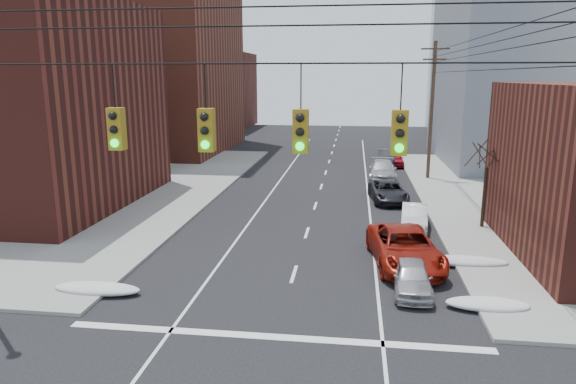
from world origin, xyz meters
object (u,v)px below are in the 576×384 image
(parked_car_d, at_px, (383,170))
(lot_car_d, at_px, (91,177))
(parked_car_f, at_px, (386,158))
(lot_car_c, at_px, (35,184))
(red_pickup, at_px, (405,247))
(lot_car_a, at_px, (67,193))
(parked_car_e, at_px, (395,159))
(parked_car_a, at_px, (412,277))
(parked_car_b, at_px, (414,217))
(lot_car_b, at_px, (130,177))
(parked_car_c, at_px, (388,192))

(parked_car_d, distance_m, lot_car_d, 22.98)
(parked_car_f, xyz_separation_m, lot_car_d, (-22.99, -12.77, 0.06))
(lot_car_c, bearing_deg, red_pickup, -130.75)
(lot_car_a, xyz_separation_m, lot_car_c, (-3.90, 2.52, -0.04))
(parked_car_e, relative_size, parked_car_f, 0.88)
(parked_car_d, bearing_deg, parked_car_e, 79.97)
(red_pickup, distance_m, parked_car_a, 2.99)
(parked_car_a, bearing_deg, parked_car_e, 88.73)
(parked_car_a, relative_size, lot_car_c, 0.71)
(parked_car_b, distance_m, lot_car_c, 26.03)
(parked_car_f, bearing_deg, parked_car_b, -85.64)
(lot_car_b, relative_size, lot_car_d, 1.26)
(parked_car_f, distance_m, lot_car_a, 28.54)
(parked_car_e, bearing_deg, red_pickup, -92.94)
(lot_car_a, bearing_deg, lot_car_c, 38.38)
(lot_car_d, bearing_deg, parked_car_b, -94.28)
(lot_car_d, bearing_deg, lot_car_b, -71.85)
(lot_car_c, height_order, lot_car_d, lot_car_c)
(parked_car_b, height_order, parked_car_f, parked_car_f)
(red_pickup, xyz_separation_m, parked_car_c, (0.00, 12.15, -0.15))
(lot_car_c, xyz_separation_m, lot_car_d, (2.31, 3.59, -0.09))
(lot_car_b, bearing_deg, lot_car_c, 125.51)
(parked_car_c, bearing_deg, parked_car_b, -86.49)
(parked_car_b, xyz_separation_m, lot_car_d, (-23.35, 8.00, 0.16))
(parked_car_e, distance_m, lot_car_b, 24.09)
(parked_car_a, distance_m, parked_car_b, 8.99)
(parked_car_c, bearing_deg, red_pickup, -96.28)
(parked_car_e, xyz_separation_m, lot_car_d, (-23.73, -12.52, 0.13))
(lot_car_b, relative_size, lot_car_c, 0.95)
(parked_car_f, height_order, lot_car_b, lot_car_b)
(parked_car_e, bearing_deg, lot_car_d, -151.99)
(parked_car_b, bearing_deg, parked_car_e, 95.05)
(parked_car_f, relative_size, lot_car_c, 0.88)
(parked_car_d, bearing_deg, lot_car_a, -148.60)
(parked_car_a, xyz_separation_m, parked_car_d, (-0.01, 22.55, 0.16))
(parked_car_b, xyz_separation_m, lot_car_c, (-25.65, 4.41, 0.25))
(parked_car_a, relative_size, parked_car_c, 0.75)
(red_pickup, bearing_deg, parked_car_b, 72.59)
(lot_car_a, bearing_deg, red_pickup, -129.53)
(lot_car_b, bearing_deg, parked_car_f, -57.48)
(lot_car_b, bearing_deg, parked_car_c, -95.62)
(red_pickup, relative_size, parked_car_d, 1.10)
(parked_car_b, relative_size, parked_car_e, 0.99)
(parked_car_a, xyz_separation_m, parked_car_f, (0.70, 29.71, 0.13))
(parked_car_f, height_order, lot_car_a, lot_car_a)
(red_pickup, xyz_separation_m, lot_car_c, (-24.58, 10.36, 0.07))
(red_pickup, relative_size, parked_car_a, 1.64)
(parked_car_e, bearing_deg, parked_car_f, 161.20)
(red_pickup, xyz_separation_m, parked_car_b, (1.07, 5.95, -0.18))
(parked_car_a, bearing_deg, parked_car_f, 90.17)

